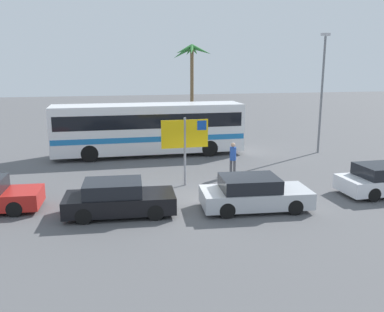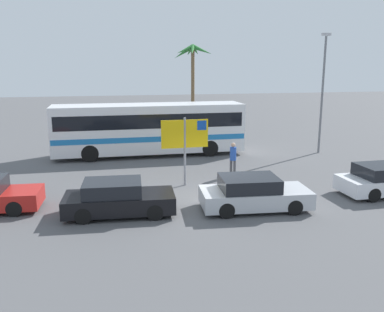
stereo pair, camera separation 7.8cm
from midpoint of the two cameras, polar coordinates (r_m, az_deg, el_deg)
ground at (r=17.32m, az=2.52°, el=-6.23°), size 120.00×120.00×0.00m
bus_front_coach at (r=25.68m, az=-6.08°, el=4.02°), size 11.61×2.54×3.17m
ferry_sign at (r=19.00m, az=-0.97°, el=2.72°), size 2.20×0.13×3.20m
car_black at (r=15.86m, az=-10.31°, el=-5.81°), size 4.23×2.02×1.32m
car_silver at (r=16.37m, az=8.39°, el=-5.15°), size 4.36×2.19×1.32m
pedestrian_near_sign at (r=20.87m, az=5.57°, el=-0.08°), size 0.32×0.32×1.74m
lamp_post_left_side at (r=27.28m, az=17.44°, el=8.78°), size 0.56×0.20×7.42m
palm_tree_seaside at (r=38.59m, az=-0.08°, el=13.35°), size 3.76×3.88×7.33m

